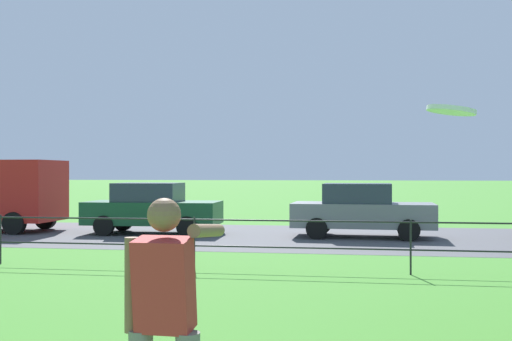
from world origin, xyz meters
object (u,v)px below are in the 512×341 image
person_thrower (165,317)px  car_dark_green_left (152,208)px  car_grey_far_left (361,210)px  frisbee (451,110)px

person_thrower → car_dark_green_left: bearing=109.2°
person_thrower → car_dark_green_left: (-4.78, 13.74, -0.13)m
person_thrower → car_grey_far_left: bearing=83.9°
person_thrower → car_dark_green_left: person_thrower is taller
frisbee → car_grey_far_left: bearing=91.1°
car_grey_far_left → person_thrower: bearing=-96.1°
frisbee → car_grey_far_left: frisbee is taller
frisbee → car_dark_green_left: bearing=115.0°
car_dark_green_left → car_grey_far_left: same height
frisbee → car_dark_green_left: 15.53m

